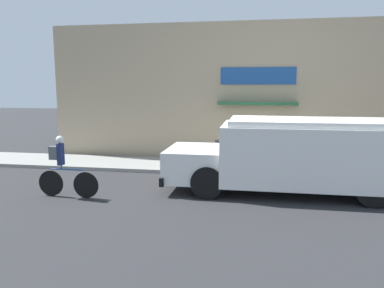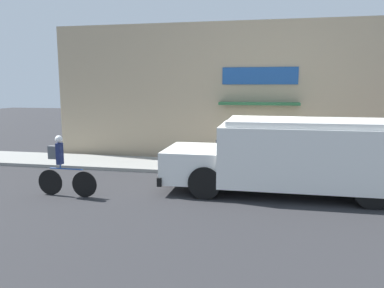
# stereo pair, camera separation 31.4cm
# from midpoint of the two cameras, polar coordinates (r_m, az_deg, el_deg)

# --- Properties ---
(ground_plane) EXTENTS (70.00, 70.00, 0.00)m
(ground_plane) POSITION_cam_midpoint_polar(r_m,az_deg,el_deg) (12.64, 8.19, -5.03)
(ground_plane) COLOR #2B2B2D
(sidewalk) EXTENTS (28.00, 2.29, 0.12)m
(sidewalk) POSITION_cam_midpoint_polar(r_m,az_deg,el_deg) (13.74, 8.34, -3.65)
(sidewalk) COLOR gray
(sidewalk) RESTS_ON ground_plane
(storefront) EXTENTS (16.60, 0.85, 5.48)m
(storefront) POSITION_cam_midpoint_polar(r_m,az_deg,el_deg) (14.92, 8.74, 7.69)
(storefront) COLOR tan
(storefront) RESTS_ON ground_plane
(school_bus) EXTENTS (6.78, 2.82, 2.10)m
(school_bus) POSITION_cam_midpoint_polar(r_m,az_deg,el_deg) (10.89, 15.08, -1.50)
(school_bus) COLOR white
(school_bus) RESTS_ON ground_plane
(cyclist) EXTENTS (1.75, 0.21, 1.68)m
(cyclist) POSITION_cam_midpoint_polar(r_m,az_deg,el_deg) (10.81, -19.77, -3.52)
(cyclist) COLOR black
(cyclist) RESTS_ON ground_plane
(trash_bin) EXTENTS (0.53, 0.53, 0.95)m
(trash_bin) POSITION_cam_midpoint_polar(r_m,az_deg,el_deg) (13.61, 3.93, -1.39)
(trash_bin) COLOR #38383D
(trash_bin) RESTS_ON sidewalk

